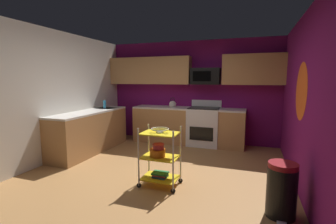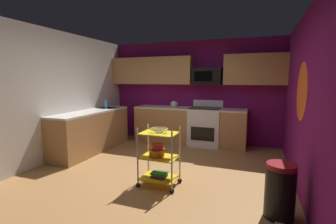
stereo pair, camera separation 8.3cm
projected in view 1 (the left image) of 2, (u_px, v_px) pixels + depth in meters
The scene contains 17 objects.
floor at pixel (157, 174), 4.22m from camera, with size 4.40×4.80×0.04m, color #A87542.
wall_back at pixel (191, 92), 6.31m from camera, with size 4.52×0.06×2.60m, color #6B1156.
wall_left at pixel (52, 96), 4.77m from camera, with size 0.06×4.80×2.60m, color silver.
wall_right at pixel (307, 103), 3.30m from camera, with size 0.06×4.80×2.60m, color #6B1156.
wall_flower_decal at pixel (301, 91), 3.55m from camera, with size 0.86×0.86×0.00m, color #E5591E.
counter_run at pixel (148, 128), 5.83m from camera, with size 3.60×2.76×0.92m.
oven_range at pixel (204, 126), 5.98m from camera, with size 0.76×0.65×1.10m.
upper_cabinets at pixel (186, 70), 6.08m from camera, with size 4.40×0.33×0.70m.
microwave at pixel (206, 76), 5.91m from camera, with size 0.70×0.39×0.40m.
rolling_cart at pixel (160, 157), 3.68m from camera, with size 0.61×0.40×0.91m.
fruit_bowl at pixel (160, 130), 3.62m from camera, with size 0.27×0.27×0.07m.
mixing_bowl_large at pixel (158, 152), 3.68m from camera, with size 0.25×0.25×0.11m.
mixing_bowl_small at pixel (158, 146), 3.65m from camera, with size 0.18×0.18×0.08m.
book_stack at pixel (160, 175), 3.72m from camera, with size 0.25×0.19×0.08m.
kettle at pixel (173, 104), 6.17m from camera, with size 0.21×0.18×0.26m.
dish_soap_bottle at pixel (105, 104), 5.86m from camera, with size 0.06×0.06×0.20m, color #2D8CBF.
trash_can at pixel (282, 190), 2.85m from camera, with size 0.34×0.42×0.66m.
Camera 1 is at (1.53, -3.74, 1.63)m, focal length 25.79 mm.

